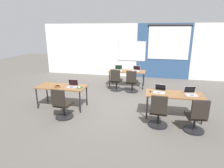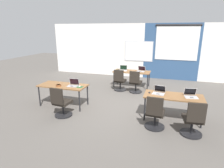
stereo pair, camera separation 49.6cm
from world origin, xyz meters
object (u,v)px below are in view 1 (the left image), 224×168
(desk_near_right, at_px, (174,96))
(laptop_far_left, at_px, (119,69))
(chair_far_left, at_px, (116,82))
(mouse_far_left, at_px, (113,70))
(chair_far_right, at_px, (132,83))
(laptop_near_right_inner, at_px, (160,91))
(desk_far_center, at_px, (127,72))
(chair_near_left_inner, at_px, (62,106))
(desk_near_left, at_px, (62,88))
(chair_near_right_inner, at_px, (158,114))
(mouse_near_right_inner, at_px, (151,91))
(laptop_near_left_inner, at_px, (73,85))
(laptop_near_right_end, at_px, (191,93))
(mouse_near_left_inner, at_px, (79,87))
(chair_near_right_end, at_px, (196,118))
(snack_bowl, at_px, (57,87))
(laptop_far_right, at_px, (136,70))

(desk_near_right, bearing_deg, laptop_far_left, 127.26)
(chair_far_left, bearing_deg, mouse_far_left, -68.21)
(chair_far_right, xyz_separation_m, laptop_near_right_inner, (1.03, -1.99, 0.39))
(laptop_far_left, bearing_deg, desk_far_center, -11.48)
(laptop_far_left, distance_m, chair_near_left_inner, 3.74)
(desk_far_center, bearing_deg, chair_near_left_inner, -110.73)
(desk_near_left, bearing_deg, desk_near_right, 0.00)
(laptop_far_left, xyz_separation_m, chair_near_left_inner, (-0.96, -3.60, -0.39))
(chair_near_right_inner, bearing_deg, mouse_near_right_inner, -68.35)
(chair_near_right_inner, bearing_deg, laptop_near_left_inner, -11.35)
(desk_near_left, distance_m, laptop_near_right_end, 3.94)
(desk_far_center, distance_m, mouse_near_left_inner, 3.05)
(laptop_near_left_inner, bearing_deg, mouse_near_left_inner, -14.31)
(chair_far_left, bearing_deg, desk_far_center, -116.50)
(laptop_near_right_inner, bearing_deg, desk_far_center, 126.07)
(chair_near_right_inner, bearing_deg, chair_far_left, -55.85)
(chair_far_right, height_order, mouse_near_right_inner, chair_far_right)
(mouse_far_left, height_order, chair_near_right_end, chair_near_right_end)
(chair_near_right_end, bearing_deg, desk_near_left, -18.15)
(desk_near_left, bearing_deg, laptop_far_left, 64.26)
(laptop_near_right_inner, relative_size, mouse_far_left, 3.68)
(mouse_near_left_inner, xyz_separation_m, snack_bowl, (-0.68, -0.14, 0.01))
(desk_near_left, bearing_deg, chair_near_right_end, -11.06)
(desk_near_right, distance_m, chair_far_left, 3.00)
(laptop_far_left, bearing_deg, snack_bowl, -124.38)
(chair_near_right_inner, bearing_deg, mouse_near_left_inner, -11.80)
(chair_near_right_end, bearing_deg, desk_near_right, -65.78)
(desk_far_center, bearing_deg, chair_far_right, -67.58)
(desk_near_left, bearing_deg, laptop_far_right, 53.37)
(mouse_near_right_inner, bearing_deg, chair_near_left_inner, -161.67)
(laptop_near_left_inner, bearing_deg, chair_near_right_inner, -18.93)
(laptop_near_right_inner, distance_m, laptop_near_left_inner, 2.71)
(mouse_far_left, relative_size, mouse_near_left_inner, 1.02)
(laptop_near_right_inner, distance_m, chair_near_left_inner, 2.85)
(chair_near_right_inner, bearing_deg, desk_near_left, -9.48)
(snack_bowl, bearing_deg, chair_near_left_inner, -53.50)
(laptop_far_right, distance_m, laptop_near_right_end, 3.37)
(desk_near_right, bearing_deg, chair_near_left_inner, -165.91)
(mouse_near_right_inner, bearing_deg, desk_far_center, 111.33)
(chair_near_right_inner, height_order, chair_far_left, same)
(desk_near_left, relative_size, laptop_far_right, 4.26)
(desk_near_left, distance_m, laptop_near_left_inner, 0.40)
(chair_far_right, distance_m, mouse_far_left, 1.28)
(laptop_near_left_inner, bearing_deg, chair_near_right_end, -16.81)
(chair_far_right, relative_size, chair_near_right_end, 1.00)
(laptop_near_right_end, bearing_deg, snack_bowl, 173.26)
(mouse_far_left, bearing_deg, mouse_near_right_inner, -58.56)
(chair_far_right, xyz_separation_m, mouse_near_right_inner, (0.77, -2.02, 0.36))
(chair_near_right_end, bearing_deg, laptop_far_right, -70.53)
(laptop_near_right_end, relative_size, chair_near_right_end, 0.41)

